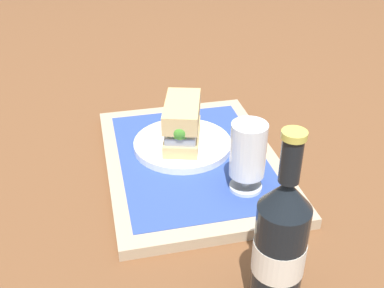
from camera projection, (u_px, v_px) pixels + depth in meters
ground_plane at (192, 166)px, 0.91m from camera, size 3.00×3.00×0.00m
tray at (192, 162)px, 0.90m from camera, size 0.44×0.32×0.02m
placemat at (192, 157)px, 0.90m from camera, size 0.38×0.27×0.00m
plate at (182, 144)px, 0.92m from camera, size 0.19×0.19×0.01m
sandwich at (182, 123)px, 0.89m from camera, size 0.14×0.10×0.08m
beer_glass at (248, 155)px, 0.78m from camera, size 0.06×0.06×0.12m
beer_bottle at (280, 247)px, 0.57m from camera, size 0.07×0.07×0.27m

